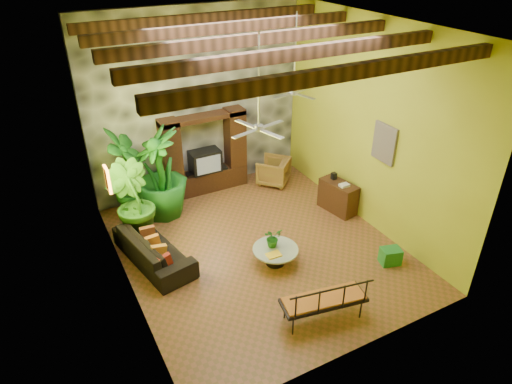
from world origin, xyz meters
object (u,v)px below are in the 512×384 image
wicker_armchair (273,171)px  tall_plant_a (127,174)px  entertainment_center (205,159)px  side_console (338,197)px  coffee_table (275,254)px  green_bin (390,256)px  ceiling_fan_front (259,118)px  sofa (154,248)px  ceiling_fan_back (294,84)px  iron_bench (326,299)px  tall_plant_b (132,203)px  tall_plant_c (160,174)px

wicker_armchair → tall_plant_a: bearing=-45.2°
entertainment_center → side_console: 3.81m
coffee_table → green_bin: (2.28, -1.21, -0.07)m
entertainment_center → ceiling_fan_front: size_ratio=1.29×
ceiling_fan_front → sofa: size_ratio=0.80×
side_console → green_bin: size_ratio=2.38×
ceiling_fan_front → coffee_table: (0.27, -0.31, -3.15)m
coffee_table → wicker_armchair: bearing=60.8°
ceiling_fan_back → tall_plant_a: (-3.82, 1.60, -2.19)m
tall_plant_a → side_console: 5.46m
wicker_armchair → iron_bench: size_ratio=0.50×
entertainment_center → ceiling_fan_back: bearing=-50.4°
entertainment_center → tall_plant_a: bearing=-171.3°
green_bin → tall_plant_b: bearing=142.7°
entertainment_center → tall_plant_a: tall_plant_a is taller
sofa → side_console: bearing=-103.5°
wicker_armchair → side_console: (0.75, -2.12, 0.02)m
ceiling_fan_back → iron_bench: (-1.57, -3.86, -2.87)m
coffee_table → green_bin: bearing=-27.9°
wicker_armchair → coffee_table: bearing=18.6°
entertainment_center → iron_bench: bearing=-89.7°
entertainment_center → tall_plant_c: 1.64m
ceiling_fan_back → ceiling_fan_front: bearing=-138.4°
coffee_table → green_bin: coffee_table is taller
iron_bench → tall_plant_c: bearing=116.8°
wicker_armchair → iron_bench: (-1.88, -5.24, 0.14)m
tall_plant_b → iron_bench: (2.45, -4.38, -0.47)m
coffee_table → tall_plant_b: bearing=135.7°
tall_plant_a → green_bin: size_ratio=5.60×
ceiling_fan_back → tall_plant_a: 4.68m
green_bin → coffee_table: bearing=152.1°
sofa → iron_bench: iron_bench is taller
coffee_table → iron_bench: size_ratio=0.59×
entertainment_center → sofa: bearing=-132.8°
coffee_table → green_bin: 2.58m
tall_plant_b → side_console: 5.26m
tall_plant_c → coffee_table: bearing=-63.9°
ceiling_fan_back → side_console: bearing=-35.2°
tall_plant_c → green_bin: 5.90m
side_console → coffee_table: bearing=-165.9°
entertainment_center → tall_plant_c: tall_plant_c is taller
wicker_armchair → ceiling_fan_front: bearing=12.6°
ceiling_fan_front → side_console: ceiling_fan_front is taller
ceiling_fan_back → tall_plant_b: bearing=172.7°
side_console → tall_plant_c: bearing=143.9°
ceiling_fan_front → tall_plant_c: ceiling_fan_front is taller
green_bin → ceiling_fan_front: bearing=149.3°
entertainment_center → sofa: 3.44m
iron_bench → side_console: bearing=60.3°
sofa → green_bin: size_ratio=5.38×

